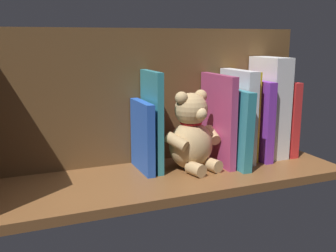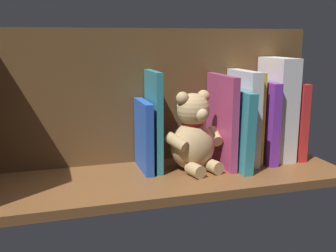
# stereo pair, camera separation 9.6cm
# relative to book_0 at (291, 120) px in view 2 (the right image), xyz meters

# --- Properties ---
(ground_plane) EXTENTS (0.90, 0.30, 0.02)m
(ground_plane) POSITION_rel_book_0_xyz_m (0.38, 0.05, -0.12)
(ground_plane) COLOR brown
(shelf_back_panel) EXTENTS (0.90, 0.02, 0.36)m
(shelf_back_panel) POSITION_rel_book_0_xyz_m (0.38, -0.08, 0.07)
(shelf_back_panel) COLOR brown
(shelf_back_panel) RESTS_ON ground_plane
(book_0) EXTENTS (0.02, 0.14, 0.21)m
(book_0) POSITION_rel_book_0_xyz_m (0.00, 0.00, 0.00)
(book_0) COLOR red
(book_0) RESTS_ON ground_plane
(dictionary_thick_white) EXTENTS (0.06, 0.13, 0.28)m
(dictionary_thick_white) POSITION_rel_book_0_xyz_m (0.05, 0.00, 0.03)
(dictionary_thick_white) COLOR silver
(dictionary_thick_white) RESTS_ON ground_plane
(book_1) EXTENTS (0.02, 0.15, 0.22)m
(book_1) POSITION_rel_book_0_xyz_m (0.10, 0.01, 0.00)
(book_1) COLOR purple
(book_1) RESTS_ON ground_plane
(book_2) EXTENTS (0.01, 0.13, 0.25)m
(book_2) POSITION_rel_book_0_xyz_m (0.13, -0.00, 0.02)
(book_2) COLOR yellow
(book_2) RESTS_ON ground_plane
(book_3) EXTENTS (0.03, 0.15, 0.25)m
(book_3) POSITION_rel_book_0_xyz_m (0.16, 0.01, 0.02)
(book_3) COLOR silver
(book_3) RESTS_ON ground_plane
(book_4) EXTENTS (0.03, 0.19, 0.20)m
(book_4) POSITION_rel_book_0_xyz_m (0.19, 0.03, -0.00)
(book_4) COLOR teal
(book_4) RESTS_ON ground_plane
(book_5) EXTENTS (0.02, 0.17, 0.24)m
(book_5) POSITION_rel_book_0_xyz_m (0.22, 0.02, 0.01)
(book_5) COLOR #B23F72
(book_5) RESTS_ON ground_plane
(teddy_bear) EXTENTS (0.16, 0.15, 0.20)m
(teddy_bear) POSITION_rel_book_0_xyz_m (0.31, 0.03, -0.02)
(teddy_bear) COLOR tan
(teddy_bear) RESTS_ON ground_plane
(book_6) EXTENTS (0.02, 0.13, 0.25)m
(book_6) POSITION_rel_book_0_xyz_m (0.40, -0.00, 0.02)
(book_6) COLOR teal
(book_6) RESTS_ON ground_plane
(book_7) EXTENTS (0.02, 0.13, 0.18)m
(book_7) POSITION_rel_book_0_xyz_m (0.43, -0.00, -0.02)
(book_7) COLOR blue
(book_7) RESTS_ON ground_plane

